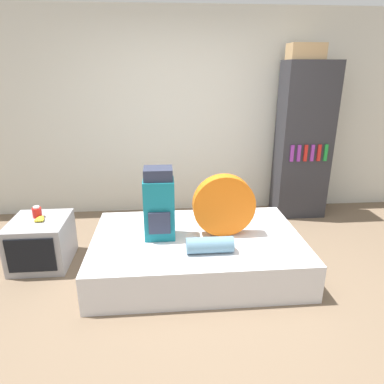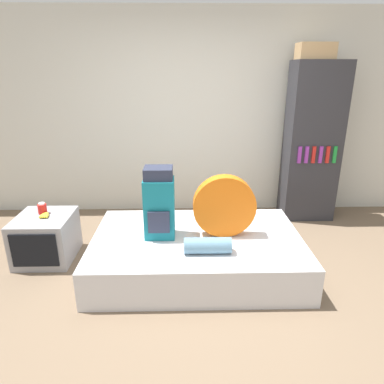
{
  "view_description": "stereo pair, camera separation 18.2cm",
  "coord_description": "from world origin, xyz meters",
  "px_view_note": "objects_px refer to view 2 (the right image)",
  "views": [
    {
      "loc": [
        -0.4,
        -2.46,
        1.86
      ],
      "look_at": [
        -0.14,
        0.49,
        0.8
      ],
      "focal_mm": 32.0,
      "sensor_mm": 36.0,
      "label": 1
    },
    {
      "loc": [
        -0.21,
        -2.47,
        1.86
      ],
      "look_at": [
        -0.14,
        0.49,
        0.8
      ],
      "focal_mm": 32.0,
      "sensor_mm": 36.0,
      "label": 2
    }
  ],
  "objects_px": {
    "sleeping_roll": "(208,245)",
    "canister": "(42,209)",
    "backpack": "(159,204)",
    "tent_bag": "(224,206)",
    "television": "(46,238)",
    "cardboard_box": "(315,51)",
    "bookshelf": "(312,143)"
  },
  "relations": [
    {
      "from": "canister",
      "to": "backpack",
      "type": "bearing_deg",
      "value": -13.9
    },
    {
      "from": "tent_bag",
      "to": "bookshelf",
      "type": "distance_m",
      "value": 1.78
    },
    {
      "from": "tent_bag",
      "to": "cardboard_box",
      "type": "height_order",
      "value": "cardboard_box"
    },
    {
      "from": "television",
      "to": "bookshelf",
      "type": "distance_m",
      "value": 3.3
    },
    {
      "from": "backpack",
      "to": "canister",
      "type": "relative_size",
      "value": 5.84
    },
    {
      "from": "tent_bag",
      "to": "bookshelf",
      "type": "height_order",
      "value": "bookshelf"
    },
    {
      "from": "backpack",
      "to": "television",
      "type": "height_order",
      "value": "backpack"
    },
    {
      "from": "tent_bag",
      "to": "bookshelf",
      "type": "xyz_separation_m",
      "value": [
        1.24,
        1.24,
        0.34
      ]
    },
    {
      "from": "sleeping_roll",
      "to": "television",
      "type": "relative_size",
      "value": 0.69
    },
    {
      "from": "canister",
      "to": "bookshelf",
      "type": "distance_m",
      "value": 3.25
    },
    {
      "from": "canister",
      "to": "cardboard_box",
      "type": "bearing_deg",
      "value": 17.55
    },
    {
      "from": "bookshelf",
      "to": "backpack",
      "type": "bearing_deg",
      "value": -145.9
    },
    {
      "from": "backpack",
      "to": "sleeping_roll",
      "type": "bearing_deg",
      "value": -38.03
    },
    {
      "from": "backpack",
      "to": "sleeping_roll",
      "type": "xyz_separation_m",
      "value": [
        0.43,
        -0.34,
        -0.26
      ]
    },
    {
      "from": "backpack",
      "to": "bookshelf",
      "type": "distance_m",
      "value": 2.26
    },
    {
      "from": "tent_bag",
      "to": "canister",
      "type": "xyz_separation_m",
      "value": [
        -1.83,
        0.29,
        -0.13
      ]
    },
    {
      "from": "backpack",
      "to": "tent_bag",
      "type": "height_order",
      "value": "backpack"
    },
    {
      "from": "television",
      "to": "cardboard_box",
      "type": "relative_size",
      "value": 1.44
    },
    {
      "from": "television",
      "to": "canister",
      "type": "distance_m",
      "value": 0.3
    },
    {
      "from": "backpack",
      "to": "tent_bag",
      "type": "distance_m",
      "value": 0.61
    },
    {
      "from": "television",
      "to": "canister",
      "type": "height_order",
      "value": "canister"
    },
    {
      "from": "canister",
      "to": "cardboard_box",
      "type": "height_order",
      "value": "cardboard_box"
    },
    {
      "from": "bookshelf",
      "to": "television",
      "type": "bearing_deg",
      "value": -161.22
    },
    {
      "from": "canister",
      "to": "bookshelf",
      "type": "bearing_deg",
      "value": 17.19
    },
    {
      "from": "sleeping_roll",
      "to": "bookshelf",
      "type": "height_order",
      "value": "bookshelf"
    },
    {
      "from": "tent_bag",
      "to": "bookshelf",
      "type": "bearing_deg",
      "value": 44.98
    },
    {
      "from": "cardboard_box",
      "to": "television",
      "type": "bearing_deg",
      "value": -160.82
    },
    {
      "from": "bookshelf",
      "to": "cardboard_box",
      "type": "bearing_deg",
      "value": -175.1
    },
    {
      "from": "bookshelf",
      "to": "tent_bag",
      "type": "bearing_deg",
      "value": -135.02
    },
    {
      "from": "backpack",
      "to": "tent_bag",
      "type": "xyz_separation_m",
      "value": [
        0.61,
        0.01,
        -0.03
      ]
    },
    {
      "from": "sleeping_roll",
      "to": "bookshelf",
      "type": "xyz_separation_m",
      "value": [
        1.42,
        1.59,
        0.56
      ]
    },
    {
      "from": "sleeping_roll",
      "to": "canister",
      "type": "relative_size",
      "value": 3.53
    }
  ]
}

